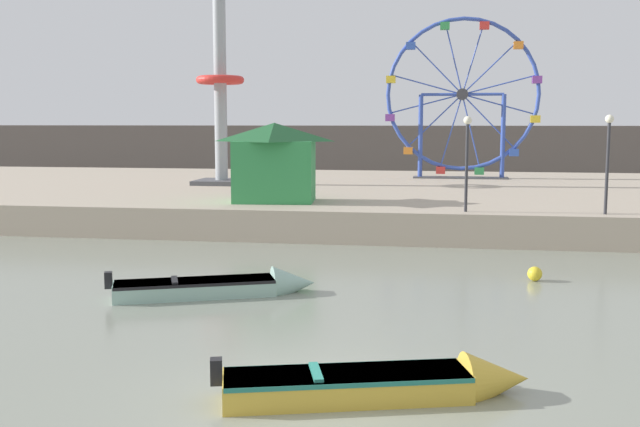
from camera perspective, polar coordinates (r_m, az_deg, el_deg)
ground_plane at (r=13.33m, az=-0.08°, el=-14.01°), size 240.00×240.00×0.00m
quay_promenade at (r=41.36m, az=6.49°, el=1.22°), size 110.00×25.00×1.29m
distant_town_skyline at (r=67.81m, az=7.66°, el=4.76°), size 140.00×3.00×4.40m
motorboat_seafoam at (r=21.02m, az=-7.01°, el=-5.48°), size 5.54×3.08×1.08m
motorboat_mustard_yellow at (r=13.45m, az=5.71°, el=-12.65°), size 5.55×2.53×1.09m
ferris_wheel_blue_frame at (r=47.09m, az=10.73°, el=8.60°), size 9.31×1.20×9.76m
drop_tower_steel_tower at (r=42.37m, az=-7.58°, el=9.94°), size 2.80×2.80×13.70m
carnival_booth_green_kiosk at (r=32.80m, az=-3.47°, el=4.00°), size 3.99×3.13×3.43m
promenade_lamp_near at (r=30.17m, az=21.00°, el=4.59°), size 0.32×0.32×3.74m
promenade_lamp_far at (r=29.56m, az=11.08°, el=4.82°), size 0.32×0.32×3.69m
mooring_buoy_orange at (r=23.58m, az=15.97°, el=-4.42°), size 0.44×0.44×0.44m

